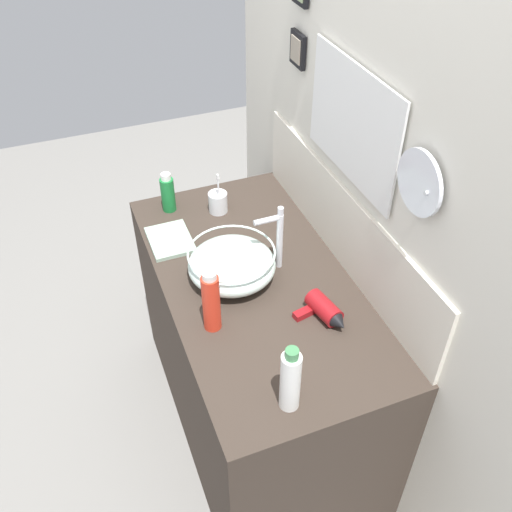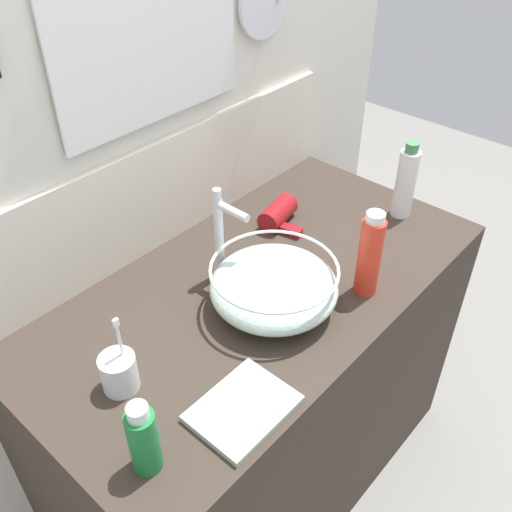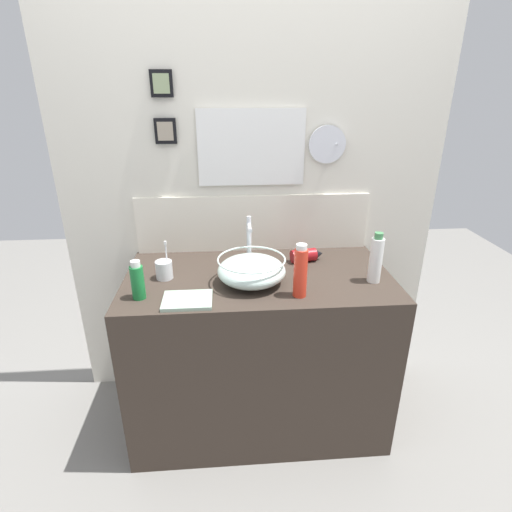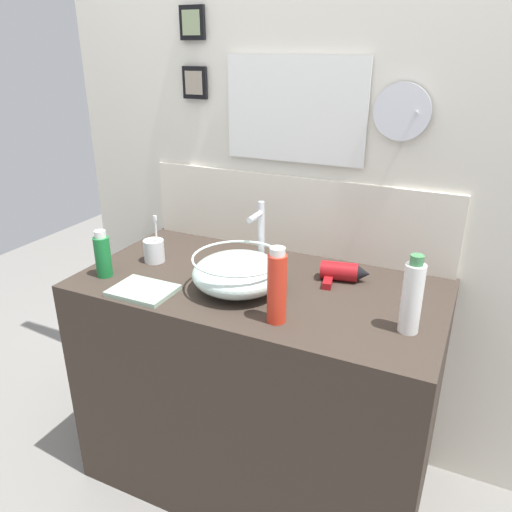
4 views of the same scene
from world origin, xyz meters
The scene contains 11 objects.
ground_plane centered at (0.00, 0.00, 0.00)m, with size 6.00×6.00×0.00m, color gray.
vanity_counter centered at (0.00, 0.00, 0.44)m, with size 1.28×0.67×0.87m, color #382D26.
back_panel centered at (0.00, 0.36, 1.18)m, with size 2.01×0.10×2.35m.
glass_bowl_sink centered at (-0.04, -0.08, 0.94)m, with size 0.31×0.31×0.12m.
faucet centered at (-0.04, 0.09, 1.03)m, with size 0.02×0.11×0.27m.
hair_drier centered at (0.26, 0.14, 0.91)m, with size 0.18×0.15×0.07m.
toothbrush_cup centered at (-0.45, 0.00, 0.92)m, with size 0.08×0.08×0.19m.
spray_bottle centered at (-0.53, -0.19, 0.96)m, with size 0.06×0.06×0.17m.
soap_dispenser centered at (0.53, -0.11, 0.99)m, with size 0.06×0.06×0.24m.
shampoo_bottle centered at (0.16, -0.22, 0.99)m, with size 0.06×0.06×0.24m.
hand_towel centered at (-0.32, -0.24, 0.88)m, with size 0.21×0.16×0.02m, color #99B29E.
Camera 4 is at (0.67, -1.44, 1.64)m, focal length 35.00 mm.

